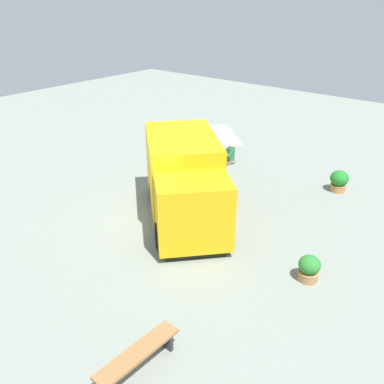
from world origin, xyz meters
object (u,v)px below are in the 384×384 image
Objects in this scene: planter_flowering_far at (339,181)px; plaza_bench at (138,356)px; food_truck at (185,183)px; person_customer at (230,155)px; planter_flowering_near at (309,268)px.

planter_flowering_far is 0.42× the size of plaza_bench.
planter_flowering_far is at bearing 0.60° from plaza_bench.
food_truck is 2.62× the size of plaza_bench.
food_truck reaches higher than planter_flowering_far.
plaza_bench is (-10.07, -0.11, -0.06)m from planter_flowering_far.
planter_flowering_near is (-5.26, -5.99, 0.02)m from person_customer.
food_truck reaches higher than person_customer.
planter_flowering_far is (4.96, -3.04, -0.80)m from food_truck.
planter_flowering_near is 0.37× the size of plaza_bench.
planter_flowering_far is (5.47, 1.41, 0.06)m from planter_flowering_near.
food_truck is 7.08× the size of planter_flowering_near.
food_truck is 5.52× the size of person_customer.
food_truck is at bearing 31.61° from plaza_bench.
person_customer is at bearing 92.69° from planter_flowering_far.
food_truck is at bearing 83.45° from planter_flowering_near.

